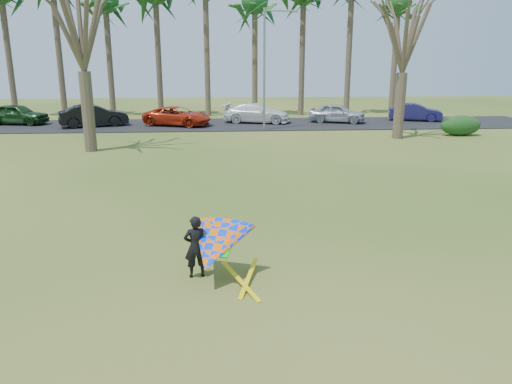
{
  "coord_description": "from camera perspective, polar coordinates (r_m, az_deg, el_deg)",
  "views": [
    {
      "loc": [
        -1.03,
        -12.17,
        5.0
      ],
      "look_at": [
        0.0,
        2.0,
        1.1
      ],
      "focal_mm": 35.0,
      "sensor_mm": 36.0,
      "label": 1
    }
  ],
  "objects": [
    {
      "name": "kite_flyer",
      "position": [
        11.38,
        -4.88,
        -6.16
      ],
      "size": [
        2.13,
        2.39,
        2.02
      ],
      "color": "black",
      "rests_on": "ground"
    },
    {
      "name": "car_3",
      "position": [
        38.16,
        0.12,
        9.02
      ],
      "size": [
        5.36,
        3.22,
        1.45
      ],
      "primitive_type": "imported",
      "rotation": [
        0.0,
        0.0,
        1.32
      ],
      "color": "white",
      "rests_on": "parking_strip"
    },
    {
      "name": "streetlight",
      "position": [
        34.32,
        1.23,
        14.46
      ],
      "size": [
        2.28,
        0.18,
        8.0
      ],
      "color": "gray",
      "rests_on": "ground"
    },
    {
      "name": "car_2",
      "position": [
        37.01,
        -8.96,
        8.57
      ],
      "size": [
        5.4,
        3.89,
        1.36
      ],
      "primitive_type": "imported",
      "rotation": [
        0.0,
        0.0,
        1.2
      ],
      "color": "#B2260E",
      "rests_on": "parking_strip"
    },
    {
      "name": "bare_tree_right",
      "position": [
        32.16,
        16.71,
        17.53
      ],
      "size": [
        6.27,
        6.27,
        9.21
      ],
      "color": "brown",
      "rests_on": "ground"
    },
    {
      "name": "palm_6",
      "position": [
        43.48,
        -0.14,
        20.85
      ],
      "size": [
        4.84,
        4.84,
        10.84
      ],
      "color": "brown",
      "rests_on": "ground"
    },
    {
      "name": "car_4",
      "position": [
        38.79,
        9.24,
        8.91
      ],
      "size": [
        4.54,
        3.04,
        1.43
      ],
      "primitive_type": "imported",
      "rotation": [
        0.0,
        0.0,
        1.22
      ],
      "color": "#A3A7B1",
      "rests_on": "parking_strip"
    },
    {
      "name": "car_5",
      "position": [
        41.29,
        17.76,
        8.7
      ],
      "size": [
        4.28,
        2.65,
        1.33
      ],
      "primitive_type": "imported",
      "rotation": [
        0.0,
        0.0,
        1.24
      ],
      "color": "#1D1A50",
      "rests_on": "parking_strip"
    },
    {
      "name": "hedge_near",
      "position": [
        34.85,
        22.34,
        7.06
      ],
      "size": [
        2.63,
        1.19,
        1.32
      ],
      "primitive_type": "ellipsoid",
      "color": "#163C15",
      "rests_on": "ground"
    },
    {
      "name": "car_1",
      "position": [
        37.94,
        -18.08,
        8.32
      ],
      "size": [
        5.02,
        3.13,
        1.56
      ],
      "primitive_type": "imported",
      "rotation": [
        0.0,
        0.0,
        1.91
      ],
      "color": "black",
      "rests_on": "parking_strip"
    },
    {
      "name": "palm_9",
      "position": [
        45.9,
        15.98,
        20.01
      ],
      "size": [
        4.84,
        4.84,
        10.84
      ],
      "color": "#4E3C2F",
      "rests_on": "ground"
    },
    {
      "name": "bare_tree_left",
      "position": [
        28.12,
        -19.53,
        18.43
      ],
      "size": [
        6.6,
        6.6,
        9.7
      ],
      "color": "#443629",
      "rests_on": "ground"
    },
    {
      "name": "ground",
      "position": [
        13.2,
        0.63,
        -6.91
      ],
      "size": [
        100.0,
        100.0,
        0.0
      ],
      "primitive_type": "plane",
      "color": "#1E4C10",
      "rests_on": "ground"
    },
    {
      "name": "car_0",
      "position": [
        41.14,
        -25.59,
        8.03
      ],
      "size": [
        4.67,
        2.64,
        1.5
      ],
      "primitive_type": "imported",
      "rotation": [
        0.0,
        0.0,
        1.36
      ],
      "color": "#173A17",
      "rests_on": "parking_strip"
    },
    {
      "name": "parking_strip",
      "position": [
        37.52,
        -2.56,
        7.73
      ],
      "size": [
        46.0,
        7.0,
        0.06
      ],
      "primitive_type": "cube",
      "color": "black",
      "rests_on": "ground"
    },
    {
      "name": "palm_3",
      "position": [
        44.29,
        -16.87,
        20.14
      ],
      "size": [
        4.84,
        4.84,
        10.84
      ],
      "color": "#4C3E2E",
      "rests_on": "ground"
    }
  ]
}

